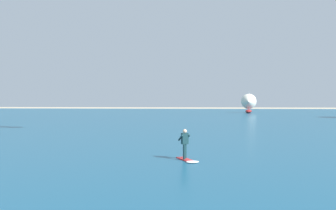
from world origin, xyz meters
name	(u,v)px	position (x,y,z in m)	size (l,w,h in m)	color
ocean	(176,121)	(0.00, 51.24, 0.05)	(160.00, 90.00, 0.10)	navy
kitesurfer	(186,149)	(1.54, 19.23, 0.70)	(1.36, 2.00, 1.67)	red
sailboat_outermost	(249,103)	(13.83, 73.46, 2.07)	(3.32, 3.81, 4.31)	maroon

